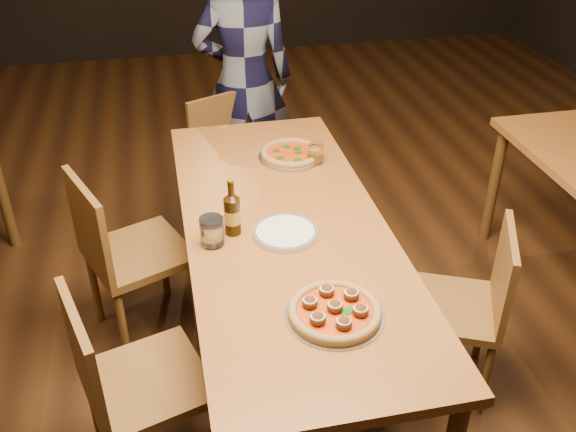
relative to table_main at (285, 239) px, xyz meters
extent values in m
plane|color=black|center=(0.00, 0.00, -0.68)|extent=(9.00, 9.00, 0.00)
cube|color=maroon|center=(0.00, 0.00, 0.05)|extent=(0.80, 2.00, 0.04)
cylinder|color=#503316|center=(-0.34, 0.94, -0.32)|extent=(0.06, 0.06, 0.71)
cylinder|color=#503316|center=(0.34, 0.94, -0.32)|extent=(0.06, 0.06, 0.71)
cylinder|color=#503316|center=(-1.36, 1.24, -0.32)|extent=(0.06, 0.06, 0.71)
cylinder|color=#503316|center=(1.36, 0.74, -0.32)|extent=(0.06, 0.06, 0.71)
cylinder|color=#B7B7BF|center=(0.05, -0.57, 0.07)|extent=(0.33, 0.33, 0.01)
cylinder|color=tan|center=(0.05, -0.57, 0.09)|extent=(0.30, 0.30, 0.02)
torus|color=tan|center=(0.05, -0.57, 0.09)|extent=(0.31, 0.31, 0.03)
cylinder|color=#9C2E09|center=(0.05, -0.57, 0.10)|extent=(0.24, 0.24, 0.00)
cylinder|color=#B7B7BF|center=(0.14, 0.57, 0.07)|extent=(0.31, 0.31, 0.01)
cylinder|color=tan|center=(0.14, 0.57, 0.09)|extent=(0.28, 0.28, 0.02)
torus|color=tan|center=(0.14, 0.57, 0.10)|extent=(0.29, 0.29, 0.03)
cylinder|color=#9C2E09|center=(0.14, 0.57, 0.10)|extent=(0.22, 0.22, 0.00)
cylinder|color=white|center=(-0.02, -0.08, 0.08)|extent=(0.25, 0.25, 0.02)
cylinder|color=black|center=(-0.21, -0.02, 0.15)|extent=(0.06, 0.06, 0.15)
cylinder|color=black|center=(-0.21, -0.02, 0.26)|extent=(0.02, 0.02, 0.08)
cylinder|color=gold|center=(-0.21, -0.02, 0.15)|extent=(0.06, 0.06, 0.06)
cylinder|color=white|center=(-0.30, -0.08, 0.13)|extent=(0.09, 0.09, 0.11)
cylinder|color=#A46212|center=(0.25, 0.49, 0.12)|extent=(0.07, 0.07, 0.09)
imported|color=black|center=(0.06, 1.47, 0.13)|extent=(0.61, 0.42, 1.61)
camera|label=1|loc=(-0.43, -2.11, 1.48)|focal=40.00mm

